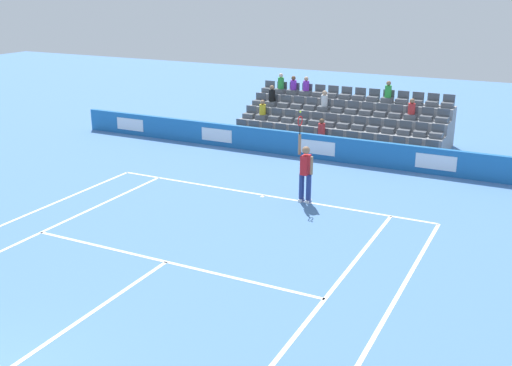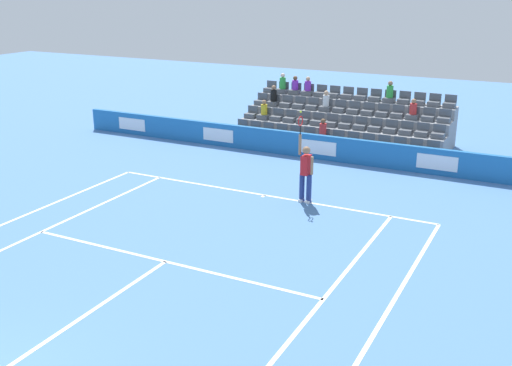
{
  "view_description": "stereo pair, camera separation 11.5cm",
  "coord_description": "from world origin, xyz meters",
  "views": [
    {
      "loc": [
        -8.02,
        4.69,
        6.49
      ],
      "look_at": [
        -0.69,
        -9.91,
        1.1
      ],
      "focal_mm": 42.72,
      "sensor_mm": 36.0,
      "label": 1
    },
    {
      "loc": [
        -8.12,
        4.64,
        6.49
      ],
      "look_at": [
        -0.69,
        -9.91,
        1.1
      ],
      "focal_mm": 42.72,
      "sensor_mm": 36.0,
      "label": 2
    }
  ],
  "objects": [
    {
      "name": "line_singles_sideline_left",
      "position": [
        4.12,
        -5.95,
        0.0
      ],
      "size": [
        0.1,
        11.89,
        0.01
      ],
      "primitive_type": "cube",
      "color": "white",
      "rests_on": "ground"
    },
    {
      "name": "line_centre_mark",
      "position": [
        0.0,
        -11.79,
        0.0
      ],
      "size": [
        0.1,
        0.2,
        0.01
      ],
      "primitive_type": "cube",
      "color": "white",
      "rests_on": "ground"
    },
    {
      "name": "line_singles_sideline_right",
      "position": [
        -4.12,
        -5.95,
        0.0
      ],
      "size": [
        0.1,
        11.89,
        0.01
      ],
      "primitive_type": "cube",
      "color": "white",
      "rests_on": "ground"
    },
    {
      "name": "line_centre_service",
      "position": [
        0.0,
        -3.2,
        0.0
      ],
      "size": [
        0.1,
        6.4,
        0.01
      ],
      "primitive_type": "cube",
      "color": "white",
      "rests_on": "ground"
    },
    {
      "name": "tennis_player",
      "position": [
        -1.38,
        -11.91,
        0.99
      ],
      "size": [
        0.53,
        0.37,
        2.85
      ],
      "color": "navy",
      "rests_on": "ground"
    },
    {
      "name": "line_service",
      "position": [
        0.0,
        -6.4,
        0.0
      ],
      "size": [
        8.23,
        0.1,
        0.01
      ],
      "primitive_type": "cube",
      "color": "white",
      "rests_on": "ground"
    },
    {
      "name": "sponsor_barrier",
      "position": [
        -0.0,
        -16.65,
        0.47
      ],
      "size": [
        22.3,
        0.22,
        0.95
      ],
      "color": "#1E66AD",
      "rests_on": "ground"
    },
    {
      "name": "line_doubles_sideline_right",
      "position": [
        -5.49,
        -5.95,
        0.0
      ],
      "size": [
        0.1,
        11.89,
        0.01
      ],
      "primitive_type": "cube",
      "color": "white",
      "rests_on": "ground"
    },
    {
      "name": "stadium_stand",
      "position": [
        0.01,
        -19.59,
        0.68
      ],
      "size": [
        8.68,
        3.8,
        2.58
      ],
      "color": "gray",
      "rests_on": "ground"
    },
    {
      "name": "line_baseline",
      "position": [
        0.0,
        -11.89,
        0.0
      ],
      "size": [
        10.97,
        0.1,
        0.01
      ],
      "primitive_type": "cube",
      "color": "white",
      "rests_on": "ground"
    }
  ]
}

